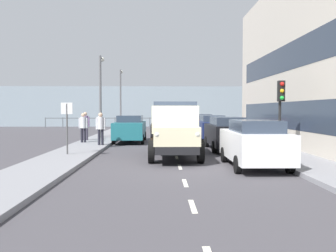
% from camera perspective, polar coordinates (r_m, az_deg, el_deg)
% --- Properties ---
extents(ground_plane, '(80.00, 80.00, 0.00)m').
position_cam_1_polar(ground_plane, '(22.67, 0.64, -2.70)').
color(ground_plane, '#423F44').
extents(sidewalk_left, '(2.22, 39.42, 0.15)m').
position_cam_1_polar(sidewalk_left, '(23.30, 12.39, -2.44)').
color(sidewalk_left, gray).
rests_on(sidewalk_left, ground_plane).
extents(sidewalk_right, '(2.22, 39.42, 0.15)m').
position_cam_1_polar(sidewalk_right, '(23.02, -11.26, -2.49)').
color(sidewalk_right, gray).
rests_on(sidewalk_right, ground_plane).
extents(road_centreline_markings, '(0.12, 35.55, 0.01)m').
position_cam_1_polar(road_centreline_markings, '(22.23, 0.67, -2.80)').
color(road_centreline_markings, silver).
rests_on(road_centreline_markings, ground_plane).
extents(sea_horizon, '(80.00, 0.80, 5.00)m').
position_cam_1_polar(sea_horizon, '(45.28, -0.23, 3.10)').
color(sea_horizon, '#84939E').
rests_on(sea_horizon, ground_plane).
extents(seawall_railing, '(28.08, 0.08, 1.20)m').
position_cam_1_polar(seawall_railing, '(41.70, -0.15, 0.97)').
color(seawall_railing, '#4C5156').
rests_on(seawall_railing, ground_plane).
extents(truck_vintage_cream, '(2.17, 5.64, 2.43)m').
position_cam_1_polar(truck_vintage_cream, '(15.39, 1.08, -0.81)').
color(truck_vintage_cream, black).
rests_on(truck_vintage_cream, ground_plane).
extents(car_white_kerbside_near, '(1.90, 4.16, 1.72)m').
position_cam_1_polar(car_white_kerbside_near, '(13.42, 13.45, -2.59)').
color(car_white_kerbside_near, white).
rests_on(car_white_kerbside_near, ground_plane).
extents(car_black_kerbside_1, '(1.82, 4.57, 1.72)m').
position_cam_1_polar(car_black_kerbside_1, '(18.95, 9.14, -1.06)').
color(car_black_kerbside_1, black).
rests_on(car_black_kerbside_1, ground_plane).
extents(car_navy_kerbside_2, '(1.79, 4.29, 1.72)m').
position_cam_1_polar(car_navy_kerbside_2, '(24.34, 6.86, -0.25)').
color(car_navy_kerbside_2, navy).
rests_on(car_navy_kerbside_2, ground_plane).
extents(car_maroon_kerbside_3, '(1.83, 4.19, 1.72)m').
position_cam_1_polar(car_maroon_kerbside_3, '(30.35, 5.28, 0.32)').
color(car_maroon_kerbside_3, maroon).
rests_on(car_maroon_kerbside_3, ground_plane).
extents(car_teal_oppositeside_0, '(1.92, 4.69, 1.72)m').
position_cam_1_polar(car_teal_oppositeside_0, '(23.39, -6.00, -0.35)').
color(car_teal_oppositeside_0, '#1E6670').
rests_on(car_teal_oppositeside_0, ground_plane).
extents(pedestrian_couple_b, '(0.53, 0.34, 1.78)m').
position_cam_1_polar(pedestrian_couple_b, '(20.15, -10.59, 0.02)').
color(pedestrian_couple_b, black).
rests_on(pedestrian_couple_b, sidewalk_right).
extents(pedestrian_strolling, '(0.53, 0.34, 1.74)m').
position_cam_1_polar(pedestrian_strolling, '(22.02, -13.24, 0.15)').
color(pedestrian_strolling, black).
rests_on(pedestrian_strolling, sidewalk_right).
extents(pedestrian_in_dark_coat, '(0.53, 0.34, 1.79)m').
position_cam_1_polar(pedestrian_in_dark_coat, '(23.58, -12.91, 0.38)').
color(pedestrian_in_dark_coat, '#383342').
rests_on(pedestrian_in_dark_coat, sidewalk_right).
extents(pedestrian_near_railing, '(0.53, 0.34, 1.70)m').
position_cam_1_polar(pedestrian_near_railing, '(26.41, -10.65, 0.50)').
color(pedestrian_near_railing, black).
rests_on(pedestrian_near_railing, sidewalk_right).
extents(traffic_light_near, '(0.28, 0.41, 3.20)m').
position_cam_1_polar(traffic_light_near, '(16.52, 17.37, 3.80)').
color(traffic_light_near, black).
rests_on(traffic_light_near, sidewalk_left).
extents(lamp_post_promenade, '(0.32, 1.14, 5.65)m').
position_cam_1_polar(lamp_post_promenade, '(25.44, -10.57, 5.88)').
color(lamp_post_promenade, '#59595B').
rests_on(lamp_post_promenade, sidewalk_right).
extents(lamp_post_far, '(0.32, 1.14, 5.95)m').
position_cam_1_polar(lamp_post_far, '(36.70, -7.48, 5.13)').
color(lamp_post_far, '#59595B').
rests_on(lamp_post_far, sidewalk_right).
extents(street_sign, '(0.50, 0.07, 2.25)m').
position_cam_1_polar(street_sign, '(16.28, -15.67, 1.06)').
color(street_sign, '#4C4C4C').
rests_on(street_sign, sidewalk_right).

